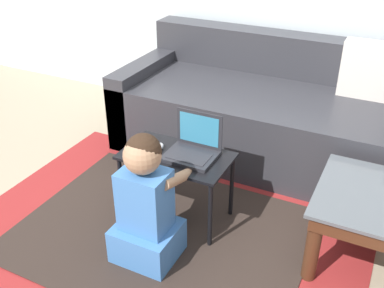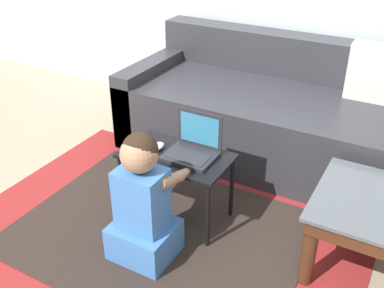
{
  "view_description": "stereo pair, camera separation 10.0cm",
  "coord_description": "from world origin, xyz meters",
  "px_view_note": "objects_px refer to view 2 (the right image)",
  "views": [
    {
      "loc": [
        0.86,
        -1.68,
        1.65
      ],
      "look_at": [
        -0.07,
        0.2,
        0.47
      ],
      "focal_mm": 42.0,
      "sensor_mm": 36.0,
      "label": 1
    },
    {
      "loc": [
        0.95,
        -1.64,
        1.65
      ],
      "look_at": [
        -0.07,
        0.2,
        0.47
      ],
      "focal_mm": 42.0,
      "sensor_mm": 36.0,
      "label": 2
    }
  ],
  "objects_px": {
    "couch": "(272,115)",
    "computer_mouse": "(157,146)",
    "laptop_desk": "(176,163)",
    "person_seated": "(143,203)",
    "laptop": "(192,150)"
  },
  "relations": [
    {
      "from": "laptop_desk",
      "to": "person_seated",
      "type": "bearing_deg",
      "value": -86.79
    },
    {
      "from": "laptop",
      "to": "computer_mouse",
      "type": "bearing_deg",
      "value": -171.54
    },
    {
      "from": "couch",
      "to": "laptop",
      "type": "bearing_deg",
      "value": -96.74
    },
    {
      "from": "couch",
      "to": "laptop",
      "type": "height_order",
      "value": "couch"
    },
    {
      "from": "computer_mouse",
      "to": "person_seated",
      "type": "bearing_deg",
      "value": -68.31
    },
    {
      "from": "laptop_desk",
      "to": "person_seated",
      "type": "relative_size",
      "value": 0.84
    },
    {
      "from": "computer_mouse",
      "to": "person_seated",
      "type": "height_order",
      "value": "person_seated"
    },
    {
      "from": "laptop_desk",
      "to": "laptop",
      "type": "bearing_deg",
      "value": 20.79
    },
    {
      "from": "laptop",
      "to": "person_seated",
      "type": "relative_size",
      "value": 0.38
    },
    {
      "from": "couch",
      "to": "computer_mouse",
      "type": "relative_size",
      "value": 20.54
    },
    {
      "from": "laptop",
      "to": "person_seated",
      "type": "distance_m",
      "value": 0.41
    },
    {
      "from": "couch",
      "to": "computer_mouse",
      "type": "xyz_separation_m",
      "value": [
        -0.32,
        -0.98,
        0.14
      ]
    },
    {
      "from": "couch",
      "to": "laptop",
      "type": "distance_m",
      "value": 0.97
    },
    {
      "from": "person_seated",
      "to": "couch",
      "type": "bearing_deg",
      "value": 82.46
    },
    {
      "from": "couch",
      "to": "computer_mouse",
      "type": "distance_m",
      "value": 1.04
    }
  ]
}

